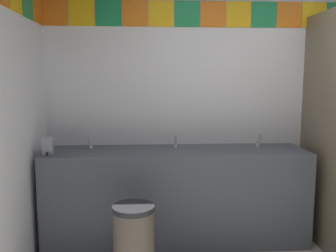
# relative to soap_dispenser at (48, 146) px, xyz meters

# --- Properties ---
(wall_back) EXTENTS (4.24, 0.09, 2.73)m
(wall_back) POSITION_rel_soap_dispenser_xyz_m (1.99, 0.48, 0.41)
(wall_back) COLOR silver
(wall_back) RESTS_ON ground_plane
(vanity_counter) EXTENTS (2.40, 0.56, 0.88)m
(vanity_counter) POSITION_rel_soap_dispenser_xyz_m (1.12, 0.16, -0.51)
(vanity_counter) COLOR #4C515B
(vanity_counter) RESTS_ON ground_plane
(faucet_left) EXTENTS (0.04, 0.10, 0.14)m
(faucet_left) POSITION_rel_soap_dispenser_xyz_m (0.32, 0.25, -0.03)
(faucet_left) COLOR silver
(faucet_left) RESTS_ON vanity_counter
(faucet_center) EXTENTS (0.04, 0.10, 0.14)m
(faucet_center) POSITION_rel_soap_dispenser_xyz_m (1.12, 0.25, -0.03)
(faucet_center) COLOR silver
(faucet_center) RESTS_ON vanity_counter
(faucet_right) EXTENTS (0.04, 0.10, 0.14)m
(faucet_right) POSITION_rel_soap_dispenser_xyz_m (1.92, 0.25, -0.03)
(faucet_right) COLOR silver
(faucet_right) RESTS_ON vanity_counter
(soap_dispenser) EXTENTS (0.09, 0.09, 0.16)m
(soap_dispenser) POSITION_rel_soap_dispenser_xyz_m (0.00, 0.00, 0.00)
(soap_dispenser) COLOR gray
(soap_dispenser) RESTS_ON vanity_counter
(trash_bin) EXTENTS (0.32, 0.32, 0.60)m
(trash_bin) POSITION_rel_soap_dispenser_xyz_m (0.75, -0.52, -0.66)
(trash_bin) COLOR brown
(trash_bin) RESTS_ON ground_plane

